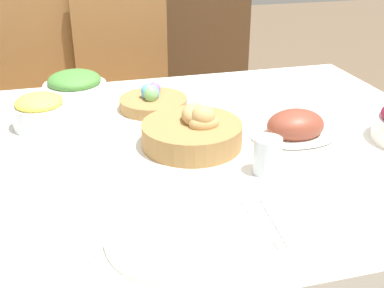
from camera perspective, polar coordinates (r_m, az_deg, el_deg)
name	(u,v)px	position (r m, az deg, el deg)	size (l,w,h in m)	color
dining_table	(180,259)	(1.45, -1.39, -13.42)	(1.52, 1.13, 0.74)	silver
chair_far_left	(33,109)	(2.15, -18.33, 3.93)	(0.46, 0.46, 1.01)	olive
chair_far_center	(131,100)	(2.15, -7.26, 5.16)	(0.46, 0.46, 1.01)	olive
sideboard	(127,64)	(2.96, -7.75, 9.35)	(1.39, 0.44, 0.92)	brown
bread_basket	(193,132)	(1.23, 0.13, 1.49)	(0.26, 0.26, 0.12)	#9E7542
egg_basket	(153,101)	(1.48, -4.65, 5.08)	(0.21, 0.21, 0.08)	#9E7542
ham_platter	(295,127)	(1.31, 12.14, 1.96)	(0.24, 0.17, 0.09)	white
green_salad_bowl	(75,86)	(1.60, -13.71, 6.69)	(0.20, 0.20, 0.09)	white
pineapple_bowl	(40,111)	(1.40, -17.55, 3.72)	(0.15, 0.15, 0.10)	silver
dinner_plate	(179,235)	(0.91, -1.58, -10.78)	(0.28, 0.28, 0.01)	white
fork	(90,251)	(0.89, -12.03, -12.28)	(0.02, 0.16, 0.00)	silver
knife	(261,223)	(0.95, 8.13, -9.30)	(0.02, 0.16, 0.00)	silver
spoon	(275,221)	(0.96, 9.80, -8.99)	(0.02, 0.16, 0.00)	silver
drinking_cup	(267,156)	(1.11, 8.91, -1.38)	(0.06, 0.06, 0.09)	silver
butter_dish	(26,200)	(1.04, -19.05, -6.27)	(0.13, 0.08, 0.03)	white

